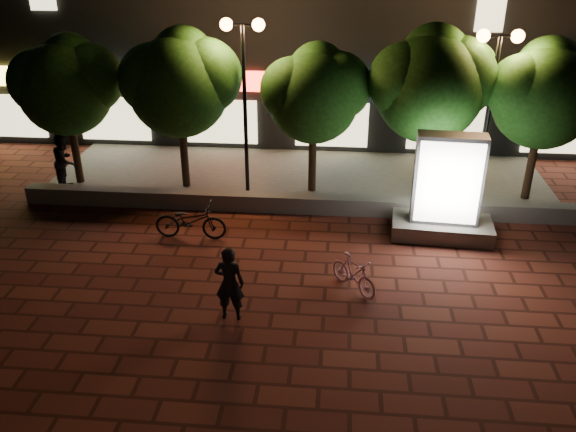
# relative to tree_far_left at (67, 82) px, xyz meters

# --- Properties ---
(ground) EXTENTS (80.00, 80.00, 0.00)m
(ground) POSITION_rel_tree_far_left_xyz_m (6.95, -5.46, -3.29)
(ground) COLOR #5B251C
(ground) RESTS_ON ground
(retaining_wall) EXTENTS (16.00, 0.45, 0.50)m
(retaining_wall) POSITION_rel_tree_far_left_xyz_m (6.95, -1.46, -3.04)
(retaining_wall) COLOR slate
(retaining_wall) RESTS_ON ground
(sidewalk) EXTENTS (16.00, 5.00, 0.08)m
(sidewalk) POSITION_rel_tree_far_left_xyz_m (6.95, 1.04, -3.25)
(sidewalk) COLOR slate
(sidewalk) RESTS_ON ground
(tree_far_left) EXTENTS (3.36, 2.80, 4.63)m
(tree_far_left) POSITION_rel_tree_far_left_xyz_m (0.00, 0.00, 0.00)
(tree_far_left) COLOR black
(tree_far_left) RESTS_ON sidewalk
(tree_left) EXTENTS (3.60, 3.00, 4.89)m
(tree_left) POSITION_rel_tree_far_left_xyz_m (3.50, 0.00, 0.15)
(tree_left) COLOR black
(tree_left) RESTS_ON sidewalk
(tree_mid) EXTENTS (3.24, 2.70, 4.50)m
(tree_mid) POSITION_rel_tree_far_left_xyz_m (7.50, -0.00, -0.08)
(tree_mid) COLOR black
(tree_mid) RESTS_ON sidewalk
(tree_right) EXTENTS (3.72, 3.10, 5.07)m
(tree_right) POSITION_rel_tree_far_left_xyz_m (10.80, 0.00, 0.27)
(tree_right) COLOR black
(tree_right) RESTS_ON sidewalk
(tree_far_right) EXTENTS (3.48, 2.90, 4.76)m
(tree_far_right) POSITION_rel_tree_far_left_xyz_m (14.00, 0.00, 0.08)
(tree_far_right) COLOR black
(tree_far_right) RESTS_ON sidewalk
(street_lamp_left) EXTENTS (1.26, 0.36, 5.18)m
(street_lamp_left) POSITION_rel_tree_far_left_xyz_m (5.45, -0.26, 0.74)
(street_lamp_left) COLOR black
(street_lamp_left) RESTS_ON sidewalk
(street_lamp_right) EXTENTS (1.26, 0.36, 4.98)m
(street_lamp_right) POSITION_rel_tree_far_left_xyz_m (12.45, -0.26, 0.60)
(street_lamp_right) COLOR black
(street_lamp_right) RESTS_ON sidewalk
(ad_kiosk) EXTENTS (2.72, 1.51, 2.85)m
(ad_kiosk) POSITION_rel_tree_far_left_xyz_m (11.09, -2.59, -2.14)
(ad_kiosk) COLOR slate
(ad_kiosk) RESTS_ON ground
(scooter_pink) EXTENTS (1.27, 1.36, 0.87)m
(scooter_pink) POSITION_rel_tree_far_left_xyz_m (8.69, -5.51, -2.86)
(scooter_pink) COLOR pink
(scooter_pink) RESTS_ON ground
(rider) EXTENTS (0.64, 0.44, 1.71)m
(rider) POSITION_rel_tree_far_left_xyz_m (6.09, -6.81, -2.43)
(rider) COLOR black
(rider) RESTS_ON ground
(scooter_parked) EXTENTS (1.92, 0.68, 1.01)m
(scooter_parked) POSITION_rel_tree_far_left_xyz_m (4.40, -3.35, -2.79)
(scooter_parked) COLOR black
(scooter_parked) RESTS_ON ground
(pedestrian) EXTENTS (0.77, 0.94, 1.76)m
(pedestrian) POSITION_rel_tree_far_left_xyz_m (-0.23, -0.54, -2.33)
(pedestrian) COLOR black
(pedestrian) RESTS_ON sidewalk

